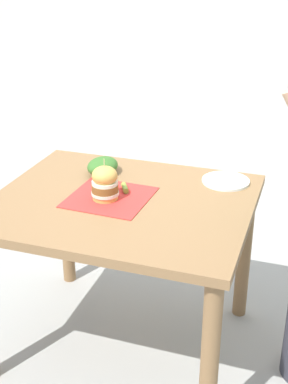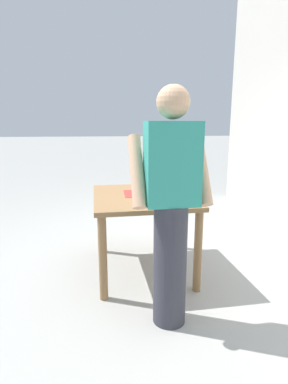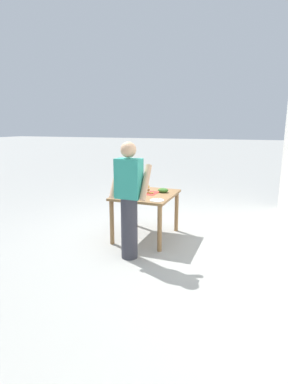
% 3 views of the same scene
% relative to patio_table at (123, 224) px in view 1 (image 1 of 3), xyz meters
% --- Properties ---
extents(ground_plane, '(80.00, 80.00, 0.00)m').
position_rel_patio_table_xyz_m(ground_plane, '(0.00, 0.00, -0.66)').
color(ground_plane, '#9E9E99').
extents(patio_table, '(0.93, 1.11, 0.78)m').
position_rel_patio_table_xyz_m(patio_table, '(0.00, 0.00, 0.00)').
color(patio_table, olive).
rests_on(patio_table, ground).
extents(serving_paper, '(0.35, 0.35, 0.00)m').
position_rel_patio_table_xyz_m(serving_paper, '(-0.00, -0.06, 0.12)').
color(serving_paper, red).
rests_on(serving_paper, patio_table).
extents(sandwich, '(0.12, 0.12, 0.18)m').
position_rel_patio_table_xyz_m(sandwich, '(0.02, -0.07, 0.20)').
color(sandwich, gold).
rests_on(sandwich, serving_paper).
extents(pickle_spear, '(0.08, 0.06, 0.02)m').
position_rel_patio_table_xyz_m(pickle_spear, '(-0.09, -0.02, 0.14)').
color(pickle_spear, '#8EA83D').
rests_on(pickle_spear, serving_paper).
extents(side_plate_with_forks, '(0.22, 0.22, 0.02)m').
position_rel_patio_table_xyz_m(side_plate_with_forks, '(-0.33, 0.39, 0.13)').
color(side_plate_with_forks, white).
rests_on(side_plate_with_forks, patio_table).
extents(side_salad, '(0.18, 0.14, 0.08)m').
position_rel_patio_table_xyz_m(side_salad, '(-0.24, -0.19, 0.16)').
color(side_salad, '#386B28').
rests_on(side_salad, patio_table).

